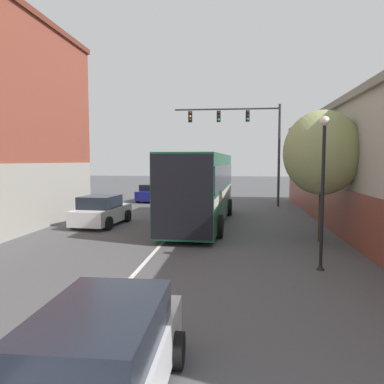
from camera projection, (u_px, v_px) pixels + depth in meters
lane_center_line at (170, 234)px, 16.97m from camera, size 0.14×42.32×0.01m
bus at (201, 185)px, 19.46m from camera, size 3.17×10.94×3.65m
hatchback_foreground at (95, 373)px, 4.66m from camera, size 1.97×4.70×1.43m
parked_car_left_near at (102, 211)px, 19.25m from camera, size 2.29×4.14×1.54m
parked_car_left_mid at (153, 193)px, 30.83m from camera, size 2.28×4.23×1.41m
traffic_signal_gantry at (246, 132)px, 27.13m from camera, size 7.69×0.36×7.37m
street_lamp at (323, 186)px, 11.17m from camera, size 0.30×0.30×4.63m
street_tree_near at (322, 153)px, 15.05m from camera, size 3.10×2.79×5.35m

